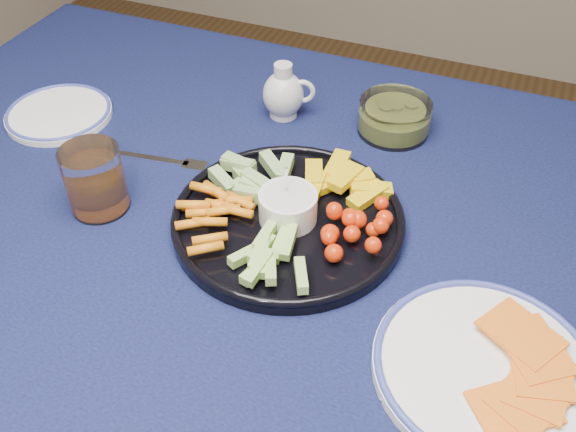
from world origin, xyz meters
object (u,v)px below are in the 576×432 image
at_px(dining_table, 341,309).
at_px(pickle_bowl, 394,118).
at_px(creamer_pitcher, 284,94).
at_px(side_plate_extra, 59,113).
at_px(cheese_plate, 486,365).
at_px(juice_tumbler, 96,183).
at_px(crudite_platter, 287,215).

distance_m(dining_table, pickle_bowl, 0.34).
distance_m(creamer_pitcher, pickle_bowl, 0.19).
height_order(pickle_bowl, side_plate_extra, pickle_bowl).
height_order(cheese_plate, side_plate_extra, cheese_plate).
distance_m(dining_table, side_plate_extra, 0.59).
distance_m(pickle_bowl, side_plate_extra, 0.57).
distance_m(pickle_bowl, juice_tumbler, 0.48).
bearing_deg(creamer_pitcher, dining_table, -55.11).
bearing_deg(side_plate_extra, cheese_plate, -17.97).
xyz_separation_m(pickle_bowl, cheese_plate, (0.22, -0.42, -0.01)).
height_order(dining_table, crudite_platter, crudite_platter).
height_order(pickle_bowl, juice_tumbler, juice_tumbler).
distance_m(crudite_platter, pickle_bowl, 0.29).
bearing_deg(cheese_plate, creamer_pitcher, 135.58).
bearing_deg(side_plate_extra, juice_tumbler, -40.23).
bearing_deg(creamer_pitcher, juice_tumbler, -115.96).
height_order(creamer_pitcher, side_plate_extra, creamer_pitcher).
bearing_deg(cheese_plate, crudite_platter, 154.46).
bearing_deg(crudite_platter, cheese_plate, -25.54).
bearing_deg(side_plate_extra, pickle_bowl, 17.79).
bearing_deg(dining_table, pickle_bowl, 94.04).
bearing_deg(side_plate_extra, crudite_platter, -12.75).
bearing_deg(side_plate_extra, creamer_pitcher, 22.96).
relative_size(dining_table, juice_tumbler, 16.86).
bearing_deg(juice_tumbler, crudite_platter, 13.56).
height_order(dining_table, juice_tumbler, juice_tumbler).
distance_m(juice_tumbler, side_plate_extra, 0.26).
distance_m(creamer_pitcher, juice_tumbler, 0.36).
xyz_separation_m(crudite_platter, cheese_plate, (0.30, -0.14, -0.01)).
relative_size(dining_table, side_plate_extra, 9.32).
xyz_separation_m(dining_table, cheese_plate, (0.20, -0.10, 0.10)).
xyz_separation_m(cheese_plate, juice_tumbler, (-0.56, 0.08, 0.03)).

